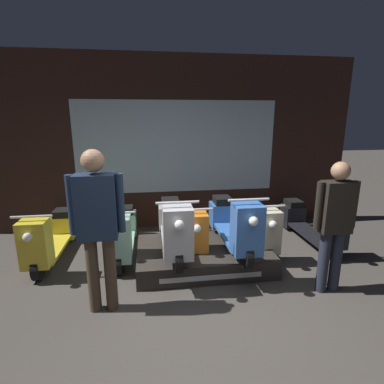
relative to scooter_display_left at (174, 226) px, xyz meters
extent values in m
plane|color=#423D38|center=(0.22, -1.31, -0.62)|extent=(30.00, 30.00, 0.00)
cube|color=#331E19|center=(0.22, 1.75, 0.98)|extent=(6.78, 0.08, 3.20)
cube|color=silver|center=(0.22, 1.71, 0.93)|extent=(3.73, 0.01, 1.70)
cube|color=#2D2823|center=(0.42, 0.03, -0.49)|extent=(1.89, 1.20, 0.27)
cube|color=silver|center=(0.42, -0.57, -0.50)|extent=(1.32, 0.01, 0.07)
cylinder|color=black|center=(0.00, -0.63, -0.18)|extent=(0.09, 0.34, 0.34)
cylinder|color=black|center=(0.00, 0.70, -0.18)|extent=(0.09, 0.34, 0.34)
cube|color=#BCBCC1|center=(0.00, 0.03, -0.19)|extent=(0.33, 1.23, 0.05)
cube|color=#BCBCC1|center=(0.00, -0.61, 0.15)|extent=(0.35, 0.31, 0.63)
cube|color=#BCBCC1|center=(0.00, 0.67, -0.09)|extent=(0.37, 0.36, 0.39)
cube|color=black|center=(0.00, 0.66, 0.16)|extent=(0.27, 0.32, 0.11)
cylinder|color=silver|center=(0.00, -0.62, 0.52)|extent=(0.50, 0.03, 0.03)
sphere|color=white|center=(0.00, -0.82, 0.33)|extent=(0.11, 0.11, 0.11)
cylinder|color=black|center=(0.85, -0.63, -0.18)|extent=(0.09, 0.34, 0.34)
cylinder|color=black|center=(0.85, 0.70, -0.18)|extent=(0.09, 0.34, 0.34)
cube|color=#386BBC|center=(0.85, 0.03, -0.19)|extent=(0.33, 1.23, 0.05)
cube|color=#386BBC|center=(0.85, -0.61, 0.15)|extent=(0.35, 0.31, 0.63)
cube|color=#386BBC|center=(0.85, 0.67, -0.09)|extent=(0.37, 0.36, 0.39)
cube|color=black|center=(0.85, 0.66, 0.16)|extent=(0.27, 0.32, 0.11)
cylinder|color=silver|center=(0.85, -0.62, 0.52)|extent=(0.50, 0.03, 0.03)
sphere|color=white|center=(0.85, -0.82, 0.33)|extent=(0.11, 0.11, 0.11)
cylinder|color=black|center=(-1.81, -0.08, -0.45)|extent=(0.09, 0.34, 0.34)
cylinder|color=black|center=(-1.81, 1.26, -0.45)|extent=(0.09, 0.34, 0.34)
cube|color=yellow|center=(-1.81, 0.59, -0.46)|extent=(0.33, 1.23, 0.05)
cube|color=yellow|center=(-1.81, -0.05, -0.12)|extent=(0.35, 0.31, 0.63)
cube|color=yellow|center=(-1.81, 1.23, -0.36)|extent=(0.37, 0.36, 0.39)
cube|color=black|center=(-1.81, 1.22, -0.11)|extent=(0.27, 0.32, 0.11)
cylinder|color=silver|center=(-1.81, -0.06, 0.25)|extent=(0.50, 0.03, 0.03)
sphere|color=white|center=(-1.81, -0.26, 0.05)|extent=(0.11, 0.11, 0.11)
cylinder|color=black|center=(-0.76, -0.08, -0.45)|extent=(0.09, 0.34, 0.34)
cylinder|color=black|center=(-0.76, 1.26, -0.45)|extent=(0.09, 0.34, 0.34)
cube|color=#8EC6AD|center=(-0.76, 0.59, -0.46)|extent=(0.33, 1.23, 0.05)
cube|color=#8EC6AD|center=(-0.76, -0.05, -0.12)|extent=(0.35, 0.31, 0.63)
cube|color=#8EC6AD|center=(-0.76, 1.23, -0.36)|extent=(0.37, 0.36, 0.39)
cube|color=black|center=(-0.76, 1.22, -0.11)|extent=(0.27, 0.32, 0.11)
cylinder|color=silver|center=(-0.76, -0.06, 0.25)|extent=(0.50, 0.03, 0.03)
sphere|color=white|center=(-0.76, -0.26, 0.05)|extent=(0.11, 0.11, 0.11)
cylinder|color=black|center=(0.29, -0.08, -0.45)|extent=(0.09, 0.34, 0.34)
cylinder|color=black|center=(0.29, 1.26, -0.45)|extent=(0.09, 0.34, 0.34)
cube|color=orange|center=(0.29, 0.59, -0.46)|extent=(0.33, 1.23, 0.05)
cube|color=orange|center=(0.29, -0.05, -0.12)|extent=(0.35, 0.31, 0.63)
cube|color=orange|center=(0.29, 1.23, -0.36)|extent=(0.37, 0.36, 0.39)
cube|color=black|center=(0.29, 1.22, -0.11)|extent=(0.27, 0.32, 0.11)
cylinder|color=silver|center=(0.29, -0.06, 0.25)|extent=(0.50, 0.03, 0.03)
sphere|color=white|center=(0.29, -0.26, 0.05)|extent=(0.11, 0.11, 0.11)
cylinder|color=black|center=(1.34, -0.08, -0.45)|extent=(0.09, 0.34, 0.34)
cylinder|color=black|center=(1.34, 1.26, -0.45)|extent=(0.09, 0.34, 0.34)
cube|color=beige|center=(1.34, 0.59, -0.46)|extent=(0.33, 1.23, 0.05)
cube|color=beige|center=(1.34, -0.05, -0.12)|extent=(0.35, 0.31, 0.63)
cube|color=beige|center=(1.34, 1.23, -0.36)|extent=(0.37, 0.36, 0.39)
cube|color=black|center=(1.34, 1.22, -0.11)|extent=(0.27, 0.32, 0.11)
cylinder|color=silver|center=(1.34, -0.06, 0.25)|extent=(0.50, 0.03, 0.03)
sphere|color=white|center=(1.34, -0.26, 0.05)|extent=(0.11, 0.11, 0.11)
cylinder|color=black|center=(2.38, -0.08, -0.45)|extent=(0.09, 0.34, 0.34)
cylinder|color=black|center=(2.38, 1.26, -0.45)|extent=(0.09, 0.34, 0.34)
cube|color=black|center=(2.38, 0.59, -0.46)|extent=(0.33, 1.23, 0.05)
cube|color=black|center=(2.38, -0.05, -0.12)|extent=(0.35, 0.31, 0.63)
cube|color=black|center=(2.38, 1.23, -0.36)|extent=(0.37, 0.36, 0.39)
cube|color=black|center=(2.38, 1.22, -0.11)|extent=(0.27, 0.32, 0.11)
cylinder|color=silver|center=(2.38, -0.06, 0.25)|extent=(0.50, 0.03, 0.03)
sphere|color=white|center=(2.38, -0.26, 0.05)|extent=(0.11, 0.11, 0.11)
cylinder|color=#473828|center=(-0.95, -0.85, -0.19)|extent=(0.13, 0.13, 0.86)
cylinder|color=#473828|center=(-0.77, -0.85, -0.19)|extent=(0.13, 0.13, 0.86)
cube|color=#1E2D47|center=(-0.86, -0.85, 0.58)|extent=(0.41, 0.23, 0.68)
cylinder|color=#1E2D47|center=(-1.11, -0.85, 0.61)|extent=(0.08, 0.08, 0.63)
cylinder|color=#1E2D47|center=(-0.62, -0.85, 0.61)|extent=(0.08, 0.08, 0.63)
sphere|color=#A87A5B|center=(-0.86, -0.85, 1.06)|extent=(0.23, 0.23, 0.23)
cylinder|color=#232838|center=(1.75, -0.85, -0.24)|extent=(0.13, 0.13, 0.78)
cylinder|color=#232838|center=(1.92, -0.85, -0.24)|extent=(0.13, 0.13, 0.78)
cube|color=black|center=(1.83, -0.85, 0.46)|extent=(0.37, 0.21, 0.61)
cylinder|color=black|center=(1.61, -0.85, 0.48)|extent=(0.08, 0.08, 0.57)
cylinder|color=black|center=(2.06, -0.85, 0.48)|extent=(0.08, 0.08, 0.57)
sphere|color=#A87A5B|center=(1.83, -0.85, 0.89)|extent=(0.21, 0.21, 0.21)
camera|label=1|loc=(-0.30, -3.91, 1.48)|focal=28.00mm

